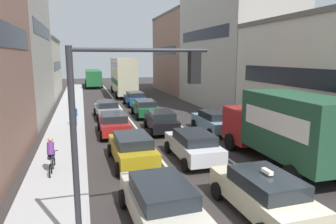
{
  "coord_description": "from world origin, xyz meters",
  "views": [
    {
      "loc": [
        -5.44,
        -7.12,
        5.24
      ],
      "look_at": [
        0.0,
        12.0,
        1.6
      ],
      "focal_mm": 32.36,
      "sensor_mm": 36.0,
      "label": 1
    }
  ],
  "objects": [
    {
      "name": "hatchback_centre_lane_third",
      "position": [
        -0.18,
        13.11,
        0.8
      ],
      "size": [
        2.3,
        4.41,
        1.49
      ],
      "rotation": [
        0.0,
        0.0,
        1.5
      ],
      "color": "black",
      "rests_on": "ground"
    },
    {
      "name": "wagon_left_lane_second",
      "position": [
        -3.2,
        7.2,
        0.8
      ],
      "size": [
        2.16,
        4.35,
        1.49
      ],
      "rotation": [
        0.0,
        0.0,
        1.6
      ],
      "color": "#B29319",
      "rests_on": "ground"
    },
    {
      "name": "traffic_light_pole",
      "position": [
        -4.45,
        0.49,
        3.82
      ],
      "size": [
        3.58,
        0.38,
        5.5
      ],
      "color": "#2D2D33",
      "rests_on": "ground"
    },
    {
      "name": "building_row_right",
      "position": [
        9.9,
        23.66,
        5.77
      ],
      "size": [
        7.2,
        43.9,
        13.77
      ],
      "rotation": [
        0.0,
        0.0,
        -1.57
      ],
      "color": "#936B5B",
      "rests_on": "ground"
    },
    {
      "name": "sedan_left_lane_front",
      "position": [
        -3.26,
        1.38,
        0.8
      ],
      "size": [
        2.22,
        4.38,
        1.49
      ],
      "rotation": [
        0.0,
        0.0,
        1.62
      ],
      "color": "beige",
      "rests_on": "ground"
    },
    {
      "name": "pedestrian_near_kerb",
      "position": [
        -6.11,
        16.23,
        0.95
      ],
      "size": [
        0.47,
        0.34,
        1.66
      ],
      "rotation": [
        0.0,
        0.0,
        4.12
      ],
      "color": "#262D47",
      "rests_on": "ground"
    },
    {
      "name": "removalist_box_truck",
      "position": [
        3.7,
        4.89,
        1.97
      ],
      "size": [
        2.73,
        7.71,
        3.58
      ],
      "rotation": [
        0.0,
        0.0,
        1.57
      ],
      "color": "#A51E1E",
      "rests_on": "ground"
    },
    {
      "name": "cyclist_on_sidewalk",
      "position": [
        -6.92,
        6.74,
        0.85
      ],
      "size": [
        0.5,
        1.73,
        1.72
      ],
      "rotation": [
        0.0,
        0.0,
        1.53
      ],
      "color": "black",
      "rests_on": "ground"
    },
    {
      "name": "sedan_right_lane_behind_truck",
      "position": [
        3.37,
        12.0,
        0.8
      ],
      "size": [
        2.06,
        4.3,
        1.49
      ],
      "rotation": [
        0.0,
        0.0,
        1.57
      ],
      "color": "#759EB7",
      "rests_on": "ground"
    },
    {
      "name": "lane_stripe_left",
      "position": [
        -1.7,
        20.0,
        0.01
      ],
      "size": [
        0.16,
        60.0,
        0.01
      ],
      "primitive_type": "cube",
      "color": "silver",
      "rests_on": "ground"
    },
    {
      "name": "sedan_centre_lane_second",
      "position": [
        -0.12,
        6.87,
        0.8
      ],
      "size": [
        2.07,
        4.3,
        1.49
      ],
      "rotation": [
        0.0,
        0.0,
        1.57
      ],
      "color": "silver",
      "rests_on": "ground"
    },
    {
      "name": "bus_far_queue_secondary",
      "position": [
        -3.5,
        48.1,
        1.76
      ],
      "size": [
        2.85,
        10.51,
        2.9
      ],
      "rotation": [
        0.0,
        0.0,
        1.56
      ],
      "color": "#1E6033",
      "rests_on": "ground"
    },
    {
      "name": "taxi_centre_lane_front",
      "position": [
        0.15,
        1.02,
        0.8
      ],
      "size": [
        2.14,
        4.34,
        1.66
      ],
      "rotation": [
        0.0,
        0.0,
        1.59
      ],
      "color": "beige",
      "rests_on": "ground"
    },
    {
      "name": "lane_stripe_right",
      "position": [
        1.7,
        20.0,
        0.01
      ],
      "size": [
        0.16,
        60.0,
        0.01
      ],
      "primitive_type": "cube",
      "color": "silver",
      "rests_on": "ground"
    },
    {
      "name": "sidewalk_left",
      "position": [
        -6.7,
        20.0,
        0.07
      ],
      "size": [
        2.6,
        64.0,
        0.14
      ],
      "primitive_type": "cube",
      "color": "#B5B5B5",
      "rests_on": "ground"
    },
    {
      "name": "sedan_left_lane_fourth",
      "position": [
        -3.46,
        19.12,
        0.8
      ],
      "size": [
        2.18,
        4.36,
        1.49
      ],
      "rotation": [
        0.0,
        0.0,
        1.6
      ],
      "color": "gray",
      "rests_on": "ground"
    },
    {
      "name": "sedan_left_lane_third",
      "position": [
        -3.49,
        13.18,
        0.8
      ],
      "size": [
        2.09,
        4.31,
        1.49
      ],
      "rotation": [
        0.0,
        0.0,
        1.56
      ],
      "color": "#A51E1E",
      "rests_on": "ground"
    },
    {
      "name": "bus_mid_queue_primary",
      "position": [
        -0.0,
        34.28,
        2.83
      ],
      "size": [
        2.93,
        10.54,
        5.06
      ],
      "rotation": [
        0.0,
        0.0,
        1.55
      ],
      "color": "#BFB793",
      "rests_on": "ground"
    },
    {
      "name": "sedan_centre_lane_fifth",
      "position": [
        0.01,
        25.17,
        0.8
      ],
      "size": [
        2.11,
        4.32,
        1.49
      ],
      "rotation": [
        0.0,
        0.0,
        1.58
      ],
      "color": "#194C8C",
      "rests_on": "ground"
    },
    {
      "name": "coupe_centre_lane_fourth",
      "position": [
        -0.17,
        18.78,
        0.8
      ],
      "size": [
        2.13,
        4.33,
        1.49
      ],
      "rotation": [
        0.0,
        0.0,
        1.55
      ],
      "color": "#19592D",
      "rests_on": "ground"
    }
  ]
}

